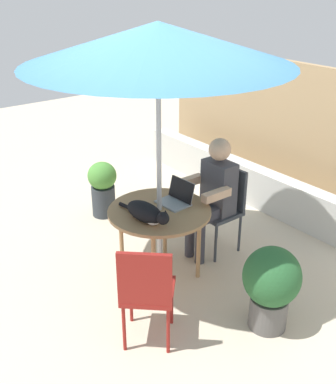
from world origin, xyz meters
name	(u,v)px	position (x,y,z in m)	size (l,w,h in m)	color
ground_plane	(160,274)	(0.00, 0.00, 0.00)	(14.00, 14.00, 0.00)	beige
fence_back	(328,140)	(0.00, 2.53, 0.85)	(5.58, 0.08, 1.70)	tan
planter_wall_low	(287,200)	(0.00, 1.88, 0.24)	(5.02, 0.20, 0.49)	beige
patio_table	(159,216)	(0.00, 0.00, 0.65)	(0.95, 0.95, 0.71)	#9E754C
patio_umbrella	(158,43)	(0.00, 0.00, 2.18)	(2.22, 2.22, 2.35)	#B7B7BC
chair_occupied	(224,202)	(0.00, 0.83, 0.53)	(0.40, 0.40, 0.90)	#33383F
chair_empty	(147,288)	(0.70, -0.65, 0.53)	(0.57, 0.57, 0.90)	maroon
person_seated	(213,191)	(0.00, 0.67, 0.70)	(0.48, 0.48, 1.24)	#3F3F47
laptop	(177,196)	(-0.02, 0.22, 0.77)	(0.32, 0.27, 0.21)	gray
cat	(147,213)	(0.11, -0.22, 0.79)	(0.65, 0.24, 0.17)	black
potted_plant_near_fence	(103,187)	(-1.42, 0.21, 0.37)	(0.34, 0.34, 0.68)	#33383D
potted_plant_by_chair	(271,284)	(1.14, 0.26, 0.42)	(0.47, 0.47, 0.74)	#595654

